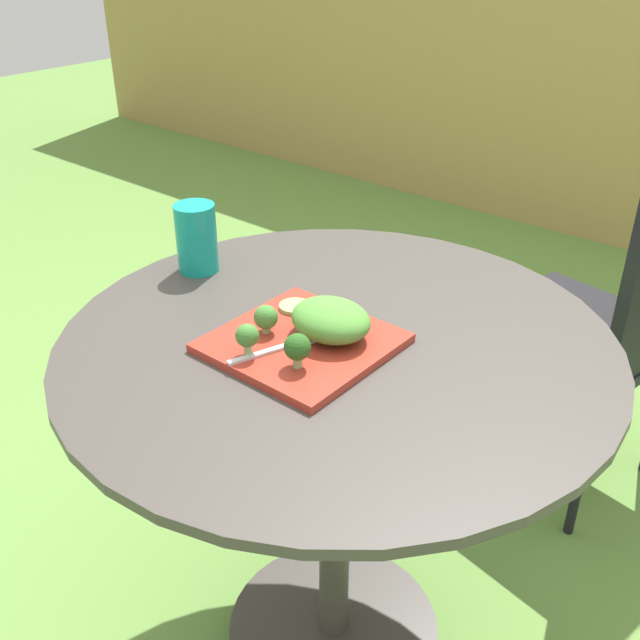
{
  "coord_description": "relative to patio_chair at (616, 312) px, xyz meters",
  "views": [
    {
      "loc": [
        0.64,
        -0.81,
        1.37
      ],
      "look_at": [
        -0.01,
        -0.03,
        0.79
      ],
      "focal_mm": 41.19,
      "sensor_mm": 36.0,
      "label": 1
    }
  ],
  "objects": [
    {
      "name": "ground_plane",
      "position": [
        -0.21,
        -0.8,
        -0.53
      ],
      "size": [
        12.0,
        12.0,
        0.0
      ],
      "primitive_type": "plane",
      "color": "#669342"
    },
    {
      "name": "patio_table",
      "position": [
        -0.21,
        -0.8,
        -0.04
      ],
      "size": [
        0.92,
        0.92,
        0.75
      ],
      "color": "#423D38",
      "rests_on": "ground_plane"
    },
    {
      "name": "patio_chair",
      "position": [
        0.0,
        0.0,
        0.0
      ],
      "size": [
        0.51,
        0.51,
        0.9
      ],
      "color": "black",
      "rests_on": "ground_plane"
    },
    {
      "name": "salad_plate",
      "position": [
        -0.23,
        -0.86,
        0.23
      ],
      "size": [
        0.26,
        0.26,
        0.01
      ],
      "primitive_type": "cube",
      "color": "#AD3323",
      "rests_on": "patio_table"
    },
    {
      "name": "drinking_glass",
      "position": [
        -0.57,
        -0.78,
        0.28
      ],
      "size": [
        0.08,
        0.08,
        0.13
      ],
      "color": "#149989",
      "rests_on": "patio_table"
    },
    {
      "name": "fork",
      "position": [
        -0.23,
        -0.91,
        0.24
      ],
      "size": [
        0.07,
        0.15,
        0.0
      ],
      "color": "silver",
      "rests_on": "salad_plate"
    },
    {
      "name": "lettuce_mound",
      "position": [
        -0.2,
        -0.83,
        0.27
      ],
      "size": [
        0.13,
        0.11,
        0.06
      ],
      "primitive_type": "ellipsoid",
      "color": "#519338",
      "rests_on": "salad_plate"
    },
    {
      "name": "broccoli_floret_0",
      "position": [
        -0.29,
        -0.89,
        0.26
      ],
      "size": [
        0.04,
        0.04,
        0.05
      ],
      "color": "#99B770",
      "rests_on": "salad_plate"
    },
    {
      "name": "broccoli_floret_1",
      "position": [
        -0.18,
        -0.93,
        0.27
      ],
      "size": [
        0.04,
        0.04,
        0.06
      ],
      "color": "#99B770",
      "rests_on": "salad_plate"
    },
    {
      "name": "broccoli_floret_2",
      "position": [
        -0.26,
        -0.95,
        0.27
      ],
      "size": [
        0.04,
        0.04,
        0.05
      ],
      "color": "#99B770",
      "rests_on": "salad_plate"
    },
    {
      "name": "cucumber_slice_0",
      "position": [
        -0.31,
        -0.8,
        0.24
      ],
      "size": [
        0.05,
        0.05,
        0.01
      ],
      "primitive_type": "cylinder",
      "color": "#8EB766",
      "rests_on": "salad_plate"
    }
  ]
}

